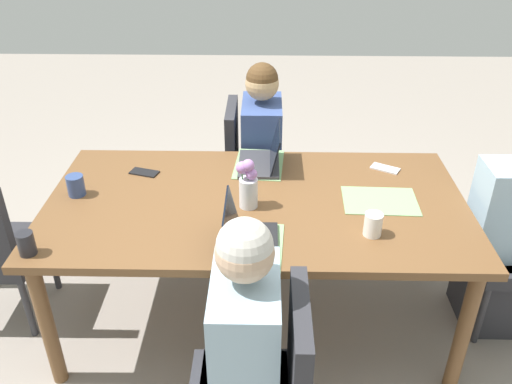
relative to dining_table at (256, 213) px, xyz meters
name	(u,v)px	position (x,y,z in m)	size (l,w,h in m)	color
ground_plane	(256,315)	(0.00, 0.00, -0.68)	(10.00, 10.00, 0.00)	gray
dining_table	(256,213)	(0.00, 0.00, 0.00)	(2.06, 1.08, 0.75)	brown
person_head_left_left_near	(508,239)	(-1.29, -0.02, -0.16)	(0.40, 0.36, 1.19)	#2D2D33
chair_near_left_mid	(250,164)	(0.06, -0.86, -0.18)	(0.44, 0.44, 0.90)	#2D2D33
person_near_left_mid	(262,165)	(-0.02, -0.80, -0.16)	(0.36, 0.40, 1.19)	#2D2D33
person_far_left_far	(246,368)	(0.02, 0.84, -0.16)	(0.36, 0.40, 1.19)	#2D2D33
flower_vase	(248,184)	(0.04, 0.05, 0.19)	(0.10, 0.09, 0.25)	silver
placemat_head_left_left_near	(380,201)	(-0.61, -0.01, 0.07)	(0.36, 0.26, 0.00)	#7FAD70
placemat_near_left_mid	(259,164)	(-0.01, -0.38, 0.07)	(0.36, 0.26, 0.00)	#7FAD70
placemat_far_left_far	(252,247)	(0.01, 0.38, 0.07)	(0.36, 0.26, 0.00)	#7FAD70
laptop_near_left_mid	(264,159)	(-0.03, -0.36, 0.12)	(0.22, 0.32, 0.21)	#38383D
laptop_far_left_far	(246,238)	(0.03, 0.38, 0.12)	(0.22, 0.32, 0.21)	black
coffee_mug_near_left	(76,186)	(0.89, -0.04, 0.12)	(0.09, 0.09, 0.11)	#33477A
coffee_mug_near_right	(26,244)	(0.95, 0.44, 0.12)	(0.07, 0.07, 0.10)	#232328
coffee_mug_centre_left	(373,224)	(-0.52, 0.27, 0.12)	(0.08, 0.08, 0.11)	white
phone_black	(144,172)	(0.60, -0.27, 0.08)	(0.15, 0.07, 0.01)	black
phone_silver	(385,168)	(-0.69, -0.34, 0.08)	(0.15, 0.07, 0.01)	silver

